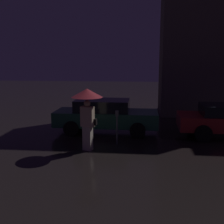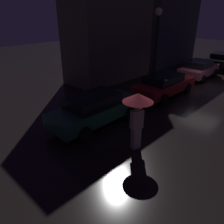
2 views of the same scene
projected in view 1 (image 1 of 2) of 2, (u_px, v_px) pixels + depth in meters
building_facade_left at (219, 37)px, 16.05m from camera, size 6.53×3.00×8.91m
parked_car_green at (105, 115)px, 12.51m from camera, size 4.55×1.88×1.47m
pedestrian_with_umbrella at (87, 102)px, 9.84m from camera, size 1.10×1.10×2.23m
parking_meter at (117, 124)px, 10.70m from camera, size 0.12×0.10×1.32m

